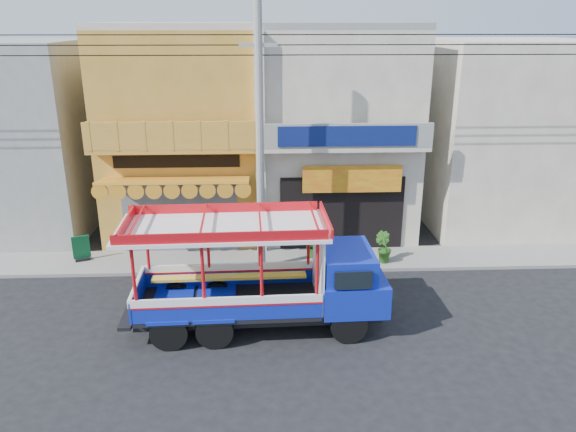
% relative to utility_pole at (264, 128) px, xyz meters
% --- Properties ---
extents(ground, '(90.00, 90.00, 0.00)m').
position_rel_utility_pole_xyz_m(ground, '(0.85, -3.30, -5.03)').
color(ground, black).
rests_on(ground, ground).
extents(sidewalk, '(30.00, 2.00, 0.12)m').
position_rel_utility_pole_xyz_m(sidewalk, '(0.85, 0.70, -4.97)').
color(sidewalk, slate).
rests_on(sidewalk, ground).
extents(shophouse_left, '(6.00, 7.50, 8.24)m').
position_rel_utility_pole_xyz_m(shophouse_left, '(-3.15, 4.66, -0.92)').
color(shophouse_left, '#AD8726').
rests_on(shophouse_left, ground).
extents(shophouse_right, '(6.00, 6.75, 8.24)m').
position_rel_utility_pole_xyz_m(shophouse_right, '(2.85, 4.66, -0.93)').
color(shophouse_right, '#B4A894').
rests_on(shophouse_right, ground).
extents(party_pilaster, '(0.35, 0.30, 8.00)m').
position_rel_utility_pole_xyz_m(party_pilaster, '(-0.15, 1.55, -1.03)').
color(party_pilaster, '#B4A894').
rests_on(party_pilaster, ground).
extents(filler_building_left, '(6.00, 6.00, 7.60)m').
position_rel_utility_pole_xyz_m(filler_building_left, '(-10.15, 4.70, -1.23)').
color(filler_building_left, gray).
rests_on(filler_building_left, ground).
extents(filler_building_right, '(6.00, 6.00, 7.60)m').
position_rel_utility_pole_xyz_m(filler_building_right, '(9.85, 4.70, -1.23)').
color(filler_building_right, '#B4A894').
rests_on(filler_building_right, ground).
extents(utility_pole, '(28.00, 0.26, 9.00)m').
position_rel_utility_pole_xyz_m(utility_pole, '(0.00, 0.00, 0.00)').
color(utility_pole, gray).
rests_on(utility_pole, ground).
extents(songthaew_truck, '(7.30, 2.64, 3.38)m').
position_rel_utility_pole_xyz_m(songthaew_truck, '(0.27, -3.85, -3.41)').
color(songthaew_truck, black).
rests_on(songthaew_truck, ground).
extents(green_sign, '(0.59, 0.45, 0.93)m').
position_rel_utility_pole_xyz_m(green_sign, '(-6.63, 0.88, -4.52)').
color(green_sign, black).
rests_on(green_sign, sidewalk).
extents(potted_plant_a, '(1.00, 0.95, 0.87)m').
position_rel_utility_pole_xyz_m(potted_plant_a, '(1.74, 0.88, -4.48)').
color(potted_plant_a, '#235217').
rests_on(potted_plant_a, sidewalk).
extents(potted_plant_b, '(0.77, 0.78, 1.10)m').
position_rel_utility_pole_xyz_m(potted_plant_b, '(4.18, 0.30, -4.36)').
color(potted_plant_b, '#235217').
rests_on(potted_plant_b, sidewalk).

